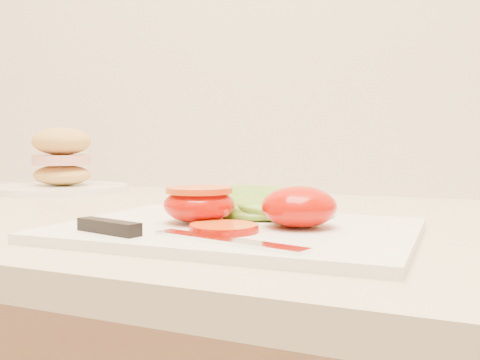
% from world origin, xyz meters
% --- Properties ---
extents(cutting_board, '(0.35, 0.26, 0.01)m').
position_xyz_m(cutting_board, '(-0.22, 1.54, 0.94)').
color(cutting_board, white).
rests_on(cutting_board, counter).
extents(tomato_half_dome, '(0.07, 0.07, 0.04)m').
position_xyz_m(tomato_half_dome, '(-0.15, 1.55, 0.96)').
color(tomato_half_dome, '#C30700').
rests_on(tomato_half_dome, cutting_board).
extents(tomato_half_cut, '(0.07, 0.07, 0.04)m').
position_xyz_m(tomato_half_cut, '(-0.26, 1.54, 0.96)').
color(tomato_half_cut, '#C30700').
rests_on(tomato_half_cut, cutting_board).
extents(tomato_slice_0, '(0.06, 0.06, 0.01)m').
position_xyz_m(tomato_slice_0, '(-0.21, 1.50, 0.94)').
color(tomato_slice_0, orange).
rests_on(tomato_slice_0, cutting_board).
extents(tomato_slice_1, '(0.06, 0.06, 0.01)m').
position_xyz_m(tomato_slice_1, '(-0.22, 1.51, 0.94)').
color(tomato_slice_1, orange).
rests_on(tomato_slice_1, cutting_board).
extents(lettuce_leaf_0, '(0.16, 0.12, 0.03)m').
position_xyz_m(lettuce_leaf_0, '(-0.23, 1.61, 0.95)').
color(lettuce_leaf_0, '#559A28').
rests_on(lettuce_leaf_0, cutting_board).
extents(lettuce_leaf_1, '(0.15, 0.15, 0.03)m').
position_xyz_m(lettuce_leaf_1, '(-0.19, 1.62, 0.95)').
color(lettuce_leaf_1, '#559A28').
rests_on(lettuce_leaf_1, cutting_board).
extents(knife, '(0.23, 0.06, 0.01)m').
position_xyz_m(knife, '(-0.26, 1.45, 0.94)').
color(knife, silver).
rests_on(knife, cutting_board).
extents(sandwich_plate, '(0.25, 0.25, 0.12)m').
position_xyz_m(sandwich_plate, '(-0.71, 1.85, 0.97)').
color(sandwich_plate, white).
rests_on(sandwich_plate, counter).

